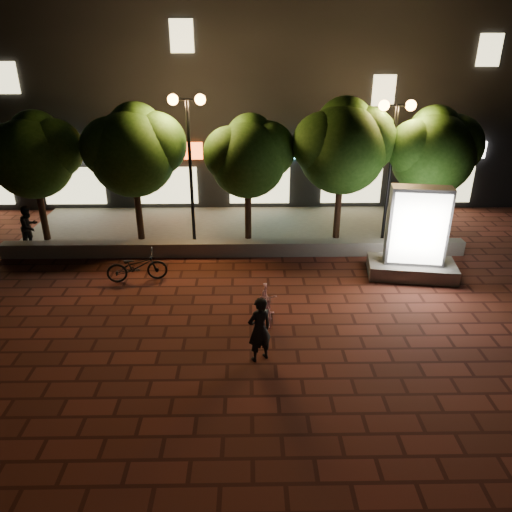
{
  "coord_description": "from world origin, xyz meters",
  "views": [
    {
      "loc": [
        0.51,
        -11.44,
        6.92
      ],
      "look_at": [
        0.73,
        1.5,
        1.08
      ],
      "focal_mm": 33.94,
      "sensor_mm": 36.0,
      "label": 1
    }
  ],
  "objects_px": {
    "ad_kiosk": "(415,241)",
    "scooter_pink": "(267,304)",
    "tree_far_left": "(33,153)",
    "street_lamp_right": "(394,135)",
    "tree_far_right": "(434,149)",
    "tree_left": "(134,148)",
    "tree_right": "(344,144)",
    "pedestrian": "(29,227)",
    "rider": "(260,329)",
    "street_lamp_left": "(188,132)",
    "scooter_parked": "(137,266)",
    "tree_mid": "(249,154)"
  },
  "relations": [
    {
      "from": "street_lamp_right",
      "to": "rider",
      "type": "relative_size",
      "value": 3.03
    },
    {
      "from": "street_lamp_left",
      "to": "rider",
      "type": "height_order",
      "value": "street_lamp_left"
    },
    {
      "from": "tree_far_left",
      "to": "scooter_pink",
      "type": "bearing_deg",
      "value": -35.73
    },
    {
      "from": "tree_mid",
      "to": "tree_right",
      "type": "xyz_separation_m",
      "value": [
        3.31,
        0.0,
        0.35
      ]
    },
    {
      "from": "tree_far_left",
      "to": "tree_mid",
      "type": "bearing_deg",
      "value": -0.0
    },
    {
      "from": "tree_right",
      "to": "rider",
      "type": "distance_m",
      "value": 8.56
    },
    {
      "from": "scooter_parked",
      "to": "scooter_pink",
      "type": "bearing_deg",
      "value": -131.39
    },
    {
      "from": "ad_kiosk",
      "to": "scooter_pink",
      "type": "xyz_separation_m",
      "value": [
        -4.71,
        -2.57,
        -0.71
      ]
    },
    {
      "from": "tree_right",
      "to": "scooter_pink",
      "type": "relative_size",
      "value": 3.29
    },
    {
      "from": "tree_far_left",
      "to": "street_lamp_right",
      "type": "bearing_deg",
      "value": -1.21
    },
    {
      "from": "tree_far_right",
      "to": "street_lamp_right",
      "type": "distance_m",
      "value": 1.66
    },
    {
      "from": "scooter_parked",
      "to": "tree_right",
      "type": "bearing_deg",
      "value": -74.33
    },
    {
      "from": "tree_far_left",
      "to": "street_lamp_right",
      "type": "relative_size",
      "value": 0.93
    },
    {
      "from": "tree_far_right",
      "to": "scooter_parked",
      "type": "height_order",
      "value": "tree_far_right"
    },
    {
      "from": "tree_left",
      "to": "ad_kiosk",
      "type": "bearing_deg",
      "value": -18.94
    },
    {
      "from": "tree_right",
      "to": "street_lamp_right",
      "type": "distance_m",
      "value": 1.7
    },
    {
      "from": "tree_left",
      "to": "ad_kiosk",
      "type": "xyz_separation_m",
      "value": [
        9.13,
        -3.13,
        -2.27
      ]
    },
    {
      "from": "tree_far_left",
      "to": "tree_right",
      "type": "relative_size",
      "value": 0.91
    },
    {
      "from": "tree_far_right",
      "to": "tree_mid",
      "type": "bearing_deg",
      "value": -180.0
    },
    {
      "from": "tree_mid",
      "to": "rider",
      "type": "bearing_deg",
      "value": -88.5
    },
    {
      "from": "street_lamp_left",
      "to": "rider",
      "type": "relative_size",
      "value": 3.15
    },
    {
      "from": "tree_far_left",
      "to": "ad_kiosk",
      "type": "xyz_separation_m",
      "value": [
        12.63,
        -3.13,
        -2.12
      ]
    },
    {
      "from": "tree_mid",
      "to": "tree_right",
      "type": "relative_size",
      "value": 0.89
    },
    {
      "from": "tree_far_right",
      "to": "scooter_parked",
      "type": "bearing_deg",
      "value": -161.44
    },
    {
      "from": "tree_right",
      "to": "rider",
      "type": "bearing_deg",
      "value": -112.56
    },
    {
      "from": "street_lamp_left",
      "to": "street_lamp_right",
      "type": "height_order",
      "value": "street_lamp_left"
    },
    {
      "from": "tree_far_left",
      "to": "rider",
      "type": "distance_m",
      "value": 11.02
    },
    {
      "from": "tree_left",
      "to": "scooter_pink",
      "type": "bearing_deg",
      "value": -52.2
    },
    {
      "from": "street_lamp_left",
      "to": "street_lamp_right",
      "type": "relative_size",
      "value": 1.04
    },
    {
      "from": "tree_left",
      "to": "street_lamp_right",
      "type": "height_order",
      "value": "street_lamp_right"
    },
    {
      "from": "tree_far_left",
      "to": "ad_kiosk",
      "type": "height_order",
      "value": "tree_far_left"
    },
    {
      "from": "tree_far_left",
      "to": "pedestrian",
      "type": "relative_size",
      "value": 3.03
    },
    {
      "from": "pedestrian",
      "to": "tree_far_right",
      "type": "bearing_deg",
      "value": -67.31
    },
    {
      "from": "tree_right",
      "to": "pedestrian",
      "type": "xyz_separation_m",
      "value": [
        -11.1,
        -0.78,
        -2.72
      ]
    },
    {
      "from": "tree_right",
      "to": "pedestrian",
      "type": "distance_m",
      "value": 11.46
    },
    {
      "from": "street_lamp_right",
      "to": "scooter_parked",
      "type": "distance_m",
      "value": 9.63
    },
    {
      "from": "scooter_pink",
      "to": "scooter_parked",
      "type": "xyz_separation_m",
      "value": [
        -3.93,
        2.34,
        0.02
      ]
    },
    {
      "from": "tree_mid",
      "to": "rider",
      "type": "relative_size",
      "value": 2.74
    },
    {
      "from": "tree_far_left",
      "to": "tree_left",
      "type": "height_order",
      "value": "tree_left"
    },
    {
      "from": "tree_left",
      "to": "scooter_parked",
      "type": "height_order",
      "value": "tree_left"
    },
    {
      "from": "tree_left",
      "to": "street_lamp_right",
      "type": "relative_size",
      "value": 0.98
    },
    {
      "from": "scooter_pink",
      "to": "rider",
      "type": "xyz_separation_m",
      "value": [
        -0.23,
        -1.78,
        0.36
      ]
    },
    {
      "from": "scooter_parked",
      "to": "pedestrian",
      "type": "relative_size",
      "value": 1.21
    },
    {
      "from": "street_lamp_left",
      "to": "street_lamp_right",
      "type": "distance_m",
      "value": 7.0
    },
    {
      "from": "street_lamp_right",
      "to": "street_lamp_left",
      "type": "bearing_deg",
      "value": 180.0
    },
    {
      "from": "tree_right",
      "to": "pedestrian",
      "type": "bearing_deg",
      "value": -175.99
    },
    {
      "from": "tree_right",
      "to": "pedestrian",
      "type": "height_order",
      "value": "tree_right"
    },
    {
      "from": "rider",
      "to": "pedestrian",
      "type": "distance_m",
      "value": 10.43
    },
    {
      "from": "tree_mid",
      "to": "street_lamp_right",
      "type": "height_order",
      "value": "street_lamp_right"
    },
    {
      "from": "street_lamp_right",
      "to": "pedestrian",
      "type": "height_order",
      "value": "street_lamp_right"
    }
  ]
}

